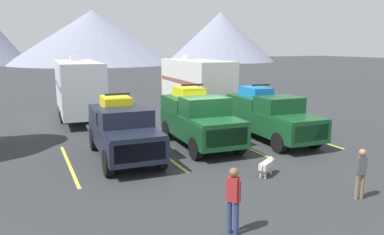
{
  "coord_description": "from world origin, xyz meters",
  "views": [
    {
      "loc": [
        -7.02,
        -13.95,
        4.43
      ],
      "look_at": [
        0.0,
        1.45,
        1.2
      ],
      "focal_mm": 35.11,
      "sensor_mm": 36.0,
      "label": 1
    }
  ],
  "objects_px": {
    "person_a": "(361,171)",
    "pickup_truck_b": "(199,118)",
    "camper_trailer_a": "(79,87)",
    "dog": "(267,164)",
    "camper_trailer_b": "(196,83)",
    "pickup_truck_c": "(269,115)",
    "pickup_truck_a": "(123,129)",
    "person_b": "(233,196)"
  },
  "relations": [
    {
      "from": "pickup_truck_b",
      "to": "person_b",
      "type": "xyz_separation_m",
      "value": [
        -2.78,
        -7.74,
        -0.3
      ]
    },
    {
      "from": "person_a",
      "to": "pickup_truck_b",
      "type": "bearing_deg",
      "value": 102.54
    },
    {
      "from": "camper_trailer_a",
      "to": "camper_trailer_b",
      "type": "bearing_deg",
      "value": -5.87
    },
    {
      "from": "pickup_truck_b",
      "to": "camper_trailer_b",
      "type": "height_order",
      "value": "camper_trailer_b"
    },
    {
      "from": "camper_trailer_b",
      "to": "pickup_truck_b",
      "type": "bearing_deg",
      "value": -114.11
    },
    {
      "from": "pickup_truck_a",
      "to": "camper_trailer_a",
      "type": "distance_m",
      "value": 9.04
    },
    {
      "from": "person_a",
      "to": "person_b",
      "type": "height_order",
      "value": "person_b"
    },
    {
      "from": "person_b",
      "to": "dog",
      "type": "relative_size",
      "value": 1.91
    },
    {
      "from": "pickup_truck_a",
      "to": "pickup_truck_b",
      "type": "distance_m",
      "value": 3.6
    },
    {
      "from": "camper_trailer_b",
      "to": "dog",
      "type": "xyz_separation_m",
      "value": [
        -3.06,
        -12.43,
        -1.61
      ]
    },
    {
      "from": "pickup_truck_c",
      "to": "person_b",
      "type": "height_order",
      "value": "pickup_truck_c"
    },
    {
      "from": "person_b",
      "to": "dog",
      "type": "bearing_deg",
      "value": 43.99
    },
    {
      "from": "dog",
      "to": "camper_trailer_a",
      "type": "bearing_deg",
      "value": 108.44
    },
    {
      "from": "pickup_truck_b",
      "to": "person_b",
      "type": "height_order",
      "value": "pickup_truck_b"
    },
    {
      "from": "camper_trailer_b",
      "to": "person_a",
      "type": "distance_m",
      "value": 15.41
    },
    {
      "from": "pickup_truck_b",
      "to": "pickup_truck_a",
      "type": "bearing_deg",
      "value": -172.98
    },
    {
      "from": "person_a",
      "to": "dog",
      "type": "distance_m",
      "value": 3.12
    },
    {
      "from": "pickup_truck_c",
      "to": "person_a",
      "type": "bearing_deg",
      "value": -105.13
    },
    {
      "from": "camper_trailer_a",
      "to": "person_a",
      "type": "bearing_deg",
      "value": -70.6
    },
    {
      "from": "pickup_truck_a",
      "to": "camper_trailer_a",
      "type": "xyz_separation_m",
      "value": [
        -0.4,
        8.99,
        0.84
      ]
    },
    {
      "from": "person_a",
      "to": "camper_trailer_a",
      "type": "bearing_deg",
      "value": 109.4
    },
    {
      "from": "camper_trailer_a",
      "to": "dog",
      "type": "height_order",
      "value": "camper_trailer_a"
    },
    {
      "from": "camper_trailer_a",
      "to": "dog",
      "type": "relative_size",
      "value": 9.88
    },
    {
      "from": "pickup_truck_c",
      "to": "dog",
      "type": "height_order",
      "value": "pickup_truck_c"
    },
    {
      "from": "pickup_truck_b",
      "to": "person_a",
      "type": "height_order",
      "value": "pickup_truck_b"
    },
    {
      "from": "camper_trailer_a",
      "to": "dog",
      "type": "xyz_separation_m",
      "value": [
        4.4,
        -13.2,
        -1.61
      ]
    },
    {
      "from": "pickup_truck_b",
      "to": "person_b",
      "type": "relative_size",
      "value": 3.19
    },
    {
      "from": "camper_trailer_b",
      "to": "dog",
      "type": "relative_size",
      "value": 10.16
    },
    {
      "from": "camper_trailer_a",
      "to": "pickup_truck_a",
      "type": "bearing_deg",
      "value": -87.42
    },
    {
      "from": "pickup_truck_a",
      "to": "pickup_truck_c",
      "type": "xyz_separation_m",
      "value": [
        7.15,
        0.05,
        0.02
      ]
    },
    {
      "from": "camper_trailer_a",
      "to": "camper_trailer_b",
      "type": "distance_m",
      "value": 7.5
    },
    {
      "from": "person_b",
      "to": "camper_trailer_b",
      "type": "bearing_deg",
      "value": 68.02
    },
    {
      "from": "pickup_truck_b",
      "to": "camper_trailer_b",
      "type": "relative_size",
      "value": 0.6
    },
    {
      "from": "pickup_truck_a",
      "to": "person_b",
      "type": "xyz_separation_m",
      "value": [
        0.79,
        -7.3,
        -0.22
      ]
    },
    {
      "from": "camper_trailer_b",
      "to": "pickup_truck_a",
      "type": "bearing_deg",
      "value": -130.64
    },
    {
      "from": "pickup_truck_a",
      "to": "pickup_truck_b",
      "type": "bearing_deg",
      "value": 7.02
    },
    {
      "from": "pickup_truck_c",
      "to": "camper_trailer_b",
      "type": "relative_size",
      "value": 0.65
    },
    {
      "from": "camper_trailer_b",
      "to": "pickup_truck_c",
      "type": "bearing_deg",
      "value": -89.33
    },
    {
      "from": "pickup_truck_c",
      "to": "person_b",
      "type": "bearing_deg",
      "value": -130.87
    },
    {
      "from": "camper_trailer_b",
      "to": "person_b",
      "type": "xyz_separation_m",
      "value": [
        -6.27,
        -15.52,
        -1.06
      ]
    },
    {
      "from": "pickup_truck_b",
      "to": "camper_trailer_a",
      "type": "distance_m",
      "value": 9.46
    },
    {
      "from": "pickup_truck_a",
      "to": "pickup_truck_b",
      "type": "xyz_separation_m",
      "value": [
        3.58,
        0.44,
        0.08
      ]
    }
  ]
}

